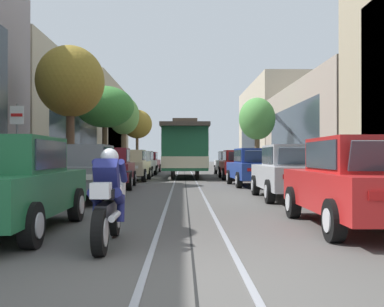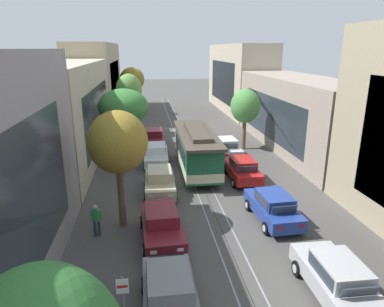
% 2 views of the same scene
% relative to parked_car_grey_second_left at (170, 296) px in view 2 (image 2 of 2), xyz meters
% --- Properties ---
extents(ground_plane, '(160.00, 160.00, 0.00)m').
position_rel_parked_car_grey_second_left_xyz_m(ground_plane, '(3.02, 15.37, -0.80)').
color(ground_plane, '#4C4947').
extents(trolley_track_rails, '(1.14, 68.63, 0.01)m').
position_rel_parked_car_grey_second_left_xyz_m(trolley_track_rails, '(3.02, 19.44, -0.79)').
color(trolley_track_rails, gray).
rests_on(trolley_track_rails, ground).
extents(building_facade_left, '(5.75, 60.33, 9.52)m').
position_rel_parked_car_grey_second_left_xyz_m(building_facade_left, '(-7.12, 20.16, 3.56)').
color(building_facade_left, gray).
rests_on(building_facade_left, ground).
extents(building_facade_right, '(5.69, 60.33, 10.12)m').
position_rel_parked_car_grey_second_left_xyz_m(building_facade_right, '(13.23, 17.71, 3.66)').
color(building_facade_right, tan).
rests_on(building_facade_right, ground).
extents(parked_car_grey_second_left, '(2.02, 4.37, 1.58)m').
position_rel_parked_car_grey_second_left_xyz_m(parked_car_grey_second_left, '(0.00, 0.00, 0.00)').
color(parked_car_grey_second_left, slate).
rests_on(parked_car_grey_second_left, ground).
extents(parked_car_maroon_mid_left, '(2.14, 4.42, 1.58)m').
position_rel_parked_car_grey_second_left_xyz_m(parked_car_maroon_mid_left, '(-0.02, 4.96, 0.00)').
color(parked_car_maroon_mid_left, maroon).
rests_on(parked_car_maroon_mid_left, ground).
extents(parked_car_beige_fourth_left, '(2.05, 4.38, 1.58)m').
position_rel_parked_car_grey_second_left_xyz_m(parked_car_beige_fourth_left, '(0.15, 10.55, 0.00)').
color(parked_car_beige_fourth_left, '#C1B28E').
rests_on(parked_car_beige_fourth_left, ground).
extents(parked_car_white_fifth_left, '(2.12, 4.41, 1.58)m').
position_rel_parked_car_grey_second_left_xyz_m(parked_car_white_fifth_left, '(0.14, 16.35, 0.00)').
color(parked_car_white_fifth_left, silver).
rests_on(parked_car_white_fifth_left, ground).
extents(parked_car_maroon_sixth_left, '(2.07, 4.39, 1.58)m').
position_rel_parked_car_grey_second_left_xyz_m(parked_car_maroon_sixth_left, '(0.14, 21.75, 0.00)').
color(parked_car_maroon_sixth_left, maroon).
rests_on(parked_car_maroon_sixth_left, ground).
extents(parked_car_silver_second_right, '(2.04, 4.38, 1.58)m').
position_rel_parked_car_grey_second_left_xyz_m(parked_car_silver_second_right, '(6.10, 0.08, 0.00)').
color(parked_car_silver_second_right, '#B7B7BC').
rests_on(parked_car_silver_second_right, ground).
extents(parked_car_blue_mid_right, '(2.12, 4.41, 1.58)m').
position_rel_parked_car_grey_second_left_xyz_m(parked_car_blue_mid_right, '(5.93, 6.09, 0.00)').
color(parked_car_blue_mid_right, '#233D93').
rests_on(parked_car_blue_mid_right, ground).
extents(parked_car_red_fourth_right, '(2.02, 4.37, 1.58)m').
position_rel_parked_car_grey_second_left_xyz_m(parked_car_red_fourth_right, '(5.94, 12.05, 0.00)').
color(parked_car_red_fourth_right, red).
rests_on(parked_car_red_fourth_right, ground).
extents(parked_car_white_fifth_right, '(2.11, 4.41, 1.58)m').
position_rel_parked_car_grey_second_left_xyz_m(parked_car_white_fifth_right, '(6.11, 17.63, 0.00)').
color(parked_car_white_fifth_right, silver).
rests_on(parked_car_white_fifth_right, ground).
extents(street_tree_kerb_left_second, '(2.91, 3.18, 6.02)m').
position_rel_parked_car_grey_second_left_xyz_m(street_tree_kerb_left_second, '(-1.96, 6.65, 3.65)').
color(street_tree_kerb_left_second, brown).
rests_on(street_tree_kerb_left_second, ground).
extents(street_tree_kerb_left_mid, '(3.87, 3.62, 5.89)m').
position_rel_parked_car_grey_second_left_xyz_m(street_tree_kerb_left_mid, '(-2.27, 17.25, 3.69)').
color(street_tree_kerb_left_mid, '#4C3826').
rests_on(street_tree_kerb_left_mid, ground).
extents(street_tree_kerb_left_fourth, '(2.65, 2.45, 6.38)m').
position_rel_parked_car_grey_second_left_xyz_m(street_tree_kerb_left_fourth, '(-2.18, 26.46, 3.84)').
color(street_tree_kerb_left_fourth, brown).
rests_on(street_tree_kerb_left_fourth, ground).
extents(street_tree_kerb_left_far, '(3.31, 3.01, 6.43)m').
position_rel_parked_car_grey_second_left_xyz_m(street_tree_kerb_left_far, '(-2.20, 38.23, 4.00)').
color(street_tree_kerb_left_far, brown).
rests_on(street_tree_kerb_left_far, ground).
extents(street_tree_kerb_right_second, '(2.59, 2.67, 5.44)m').
position_rel_parked_car_grey_second_left_xyz_m(street_tree_kerb_right_second, '(8.20, 19.62, 3.10)').
color(street_tree_kerb_right_second, brown).
rests_on(street_tree_kerb_right_second, ground).
extents(cable_car_trolley, '(2.61, 9.14, 3.28)m').
position_rel_parked_car_grey_second_left_xyz_m(cable_car_trolley, '(3.02, 13.93, 0.86)').
color(cable_car_trolley, '#1E5B38').
rests_on(cable_car_trolley, ground).
extents(pedestrian_on_left_pavement, '(0.55, 0.37, 1.66)m').
position_rel_parked_car_grey_second_left_xyz_m(pedestrian_on_left_pavement, '(-3.15, 5.73, 0.14)').
color(pedestrian_on_left_pavement, '#282D38').
rests_on(pedestrian_on_left_pavement, ground).
extents(pedestrian_on_right_pavement, '(0.55, 0.42, 1.74)m').
position_rel_parked_car_grey_second_left_xyz_m(pedestrian_on_right_pavement, '(-3.04, 15.69, 0.19)').
color(pedestrian_on_right_pavement, black).
rests_on(pedestrian_on_right_pavement, ground).
extents(street_sign_post, '(0.36, 0.07, 2.63)m').
position_rel_parked_car_grey_second_left_xyz_m(street_sign_post, '(-1.43, -1.26, 0.84)').
color(street_sign_post, slate).
rests_on(street_sign_post, ground).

